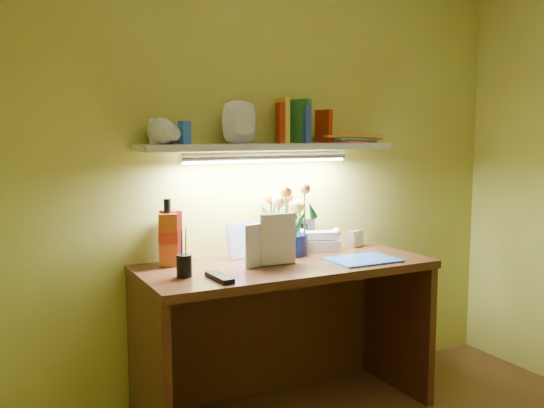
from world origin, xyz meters
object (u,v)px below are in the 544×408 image
at_px(desk_clock, 355,239).
at_px(whisky_bottle, 168,232).
at_px(flower_bouquet, 287,219).
at_px(telephone, 319,239).
at_px(desk, 285,338).

distance_m(desk_clock, whisky_bottle, 1.05).
relative_size(flower_bouquet, desk_clock, 4.13).
bearing_deg(telephone, desk_clock, 14.28).
bearing_deg(flower_bouquet, telephone, 5.10).
bearing_deg(whisky_bottle, desk, -21.04).
distance_m(flower_bouquet, whisky_bottle, 0.62).
distance_m(telephone, whisky_bottle, 0.83).
xyz_separation_m(desk, telephone, (0.31, 0.19, 0.43)).
distance_m(desk, whisky_bottle, 0.77).
height_order(desk_clock, whisky_bottle, whisky_bottle).
height_order(flower_bouquet, whisky_bottle, flower_bouquet).
xyz_separation_m(flower_bouquet, desk_clock, (0.43, 0.01, -0.14)).
height_order(telephone, whisky_bottle, whisky_bottle).
relative_size(desk, whisky_bottle, 4.45).
distance_m(desk, telephone, 0.57).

